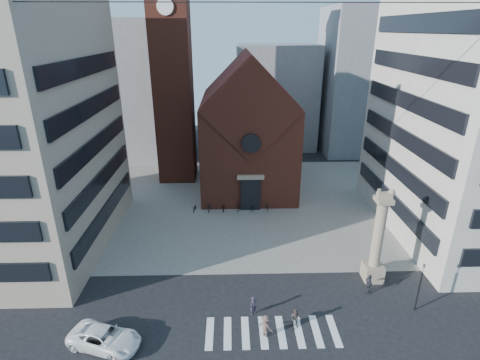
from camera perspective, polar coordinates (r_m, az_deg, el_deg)
name	(u,v)px	position (r m, az deg, el deg)	size (l,w,h in m)	color
ground	(261,304)	(31.70, 3.26, -18.35)	(120.00, 120.00, 0.00)	black
piazza	(249,202)	(47.73, 1.44, -3.37)	(46.00, 30.00, 0.05)	gray
zebra_crossing	(272,332)	(29.54, 4.91, -22.07)	(10.20, 3.20, 0.01)	white
church	(248,129)	(50.70, 1.18, 7.75)	(12.00, 16.65, 18.00)	maroon
campanile	(172,67)	(52.80, -10.29, 16.54)	(5.50, 5.50, 31.20)	maroon
bg_block_left	(124,90)	(67.09, -17.23, 12.97)	(16.00, 14.00, 22.00)	gray
bg_block_mid	(275,96)	(70.48, 5.41, 12.58)	(14.00, 12.00, 18.00)	gray
bg_block_right	(370,81)	(70.90, 19.15, 14.01)	(16.00, 14.00, 24.00)	gray
lion_column	(377,245)	(34.29, 20.12, -9.31)	(1.63, 1.60, 8.68)	gray
traffic_light	(420,286)	(32.71, 25.69, -14.36)	(0.13, 0.16, 4.30)	black
white_car	(105,338)	(29.55, -19.93, -21.73)	(2.33, 5.06, 1.41)	white
pedestrian_0	(253,306)	(30.34, 2.07, -18.58)	(0.57, 0.37, 1.56)	#312A3B
pedestrian_1	(296,318)	(29.59, 8.49, -20.14)	(0.75, 0.58, 1.54)	#544A43
pedestrian_2	(369,284)	(33.86, 19.04, -14.79)	(1.05, 0.44, 1.79)	#2A2A32
pedestrian_3	(266,326)	(28.65, 3.96, -21.30)	(1.15, 0.66, 1.78)	brown
scooter_0	(195,208)	(45.51, -6.93, -4.27)	(0.54, 1.56, 0.82)	black
scooter_1	(209,208)	(45.35, -4.71, -4.21)	(0.43, 1.51, 0.91)	black
scooter_2	(224,208)	(45.31, -2.48, -4.25)	(0.54, 1.56, 0.82)	black
scooter_3	(238,207)	(45.29, -0.25, -4.17)	(0.43, 1.51, 0.91)	black
scooter_4	(253,207)	(45.38, 1.98, -4.19)	(0.54, 1.56, 0.82)	black
scooter_5	(267,207)	(45.49, 4.20, -4.11)	(0.43, 1.51, 0.91)	black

